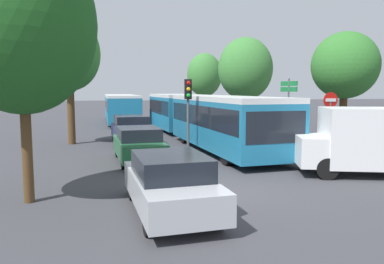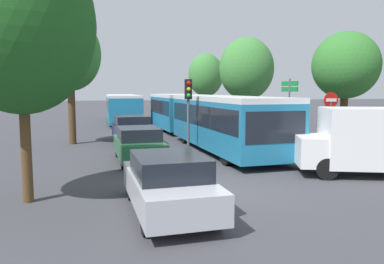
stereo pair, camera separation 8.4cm
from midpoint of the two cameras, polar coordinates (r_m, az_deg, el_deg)
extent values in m
plane|color=#3D3D42|center=(10.98, 4.73, -8.97)|extent=(200.00, 200.00, 0.00)
cube|color=teal|center=(17.86, 5.15, 1.37)|extent=(3.25, 10.02, 2.13)
cube|color=black|center=(17.83, 5.16, 2.60)|extent=(3.24, 9.62, 0.94)
cube|color=silver|center=(17.80, 5.18, 5.12)|extent=(3.25, 10.02, 0.21)
cube|color=teal|center=(26.77, -2.16, 3.05)|extent=(3.06, 6.91, 2.13)
cube|color=black|center=(26.75, -2.17, 3.87)|extent=(3.06, 6.64, 0.94)
cube|color=silver|center=(26.73, -2.17, 5.55)|extent=(3.06, 6.91, 0.21)
cylinder|color=black|center=(23.01, 0.20, 2.51)|extent=(2.02, 1.16, 1.96)
cube|color=black|center=(13.42, 12.78, 0.68)|extent=(2.33, 0.25, 1.14)
cylinder|color=black|center=(15.59, 13.18, -2.58)|extent=(0.37, 1.06, 1.04)
cylinder|color=black|center=(14.64, 5.55, -3.02)|extent=(0.37, 1.06, 1.04)
cylinder|color=black|center=(21.28, 4.82, -0.08)|extent=(0.37, 1.06, 1.04)
cylinder|color=black|center=(20.59, -0.97, -0.27)|extent=(0.37, 1.06, 1.04)
cylinder|color=black|center=(27.12, 0.13, 1.33)|extent=(0.37, 1.06, 1.04)
cylinder|color=black|center=(26.58, -4.49, 1.21)|extent=(0.37, 1.06, 1.04)
cube|color=teal|center=(34.16, -10.54, 3.56)|extent=(2.76, 11.66, 2.02)
cube|color=black|center=(34.15, -10.55, 4.17)|extent=(2.78, 11.08, 0.85)
cube|color=silver|center=(34.13, -10.58, 5.42)|extent=(2.76, 11.66, 0.20)
cylinder|color=black|center=(37.99, -12.47, 2.60)|extent=(0.32, 1.02, 1.01)
cylinder|color=black|center=(38.10, -9.21, 2.68)|extent=(0.32, 1.02, 1.01)
cylinder|color=black|center=(30.69, -12.17, 1.75)|extent=(0.32, 1.02, 1.01)
cylinder|color=black|center=(30.82, -8.14, 1.85)|extent=(0.32, 1.02, 1.01)
cube|color=#B7BABF|center=(9.01, -3.34, -8.59)|extent=(1.93, 4.13, 0.66)
cube|color=black|center=(8.78, -3.23, -5.10)|extent=(1.69, 2.20, 0.50)
cylinder|color=black|center=(10.19, -8.93, -8.44)|extent=(0.25, 0.63, 0.62)
cylinder|color=black|center=(10.46, -0.99, -7.98)|extent=(0.25, 0.63, 0.62)
cylinder|color=black|center=(7.74, -6.54, -13.24)|extent=(0.25, 0.63, 0.62)
cylinder|color=black|center=(8.08, 3.83, -12.35)|extent=(0.25, 0.63, 0.62)
cube|color=#236638|center=(15.44, -7.99, -2.34)|extent=(1.94, 4.14, 0.66)
cube|color=black|center=(15.27, -7.97, -0.24)|extent=(1.70, 2.21, 0.50)
cylinder|color=black|center=(16.68, -11.05, -2.69)|extent=(0.25, 0.63, 0.62)
cylinder|color=black|center=(16.86, -6.15, -2.51)|extent=(0.25, 0.63, 0.62)
cylinder|color=black|center=(14.13, -10.16, -4.30)|extent=(0.25, 0.63, 0.62)
cylinder|color=black|center=(14.34, -4.39, -4.06)|extent=(0.25, 0.63, 0.62)
cube|color=navy|center=(20.76, -9.03, 0.01)|extent=(2.11, 4.51, 0.72)
cube|color=black|center=(20.59, -9.03, 1.73)|extent=(1.85, 2.40, 0.55)
cylinder|color=black|center=(22.11, -11.48, -0.42)|extent=(0.27, 0.68, 0.67)
cylinder|color=black|center=(22.29, -7.45, -0.29)|extent=(0.27, 0.68, 0.67)
cylinder|color=black|center=(19.32, -10.83, -1.37)|extent=(0.27, 0.68, 0.67)
cylinder|color=black|center=(19.51, -6.23, -1.22)|extent=(0.27, 0.68, 0.67)
cube|color=white|center=(13.63, 17.63, -2.62)|extent=(1.46, 2.09, 1.00)
cylinder|color=black|center=(13.00, 20.03, -5.29)|extent=(0.76, 0.46, 0.72)
cylinder|color=black|center=(14.60, 18.45, -3.98)|extent=(0.76, 0.46, 0.72)
cylinder|color=#56595E|center=(17.08, -0.43, 2.34)|extent=(0.12, 0.12, 3.40)
cube|color=black|center=(17.04, -0.43, 6.54)|extent=(0.34, 0.27, 0.90)
sphere|color=red|center=(16.89, -0.37, 7.49)|extent=(0.18, 0.18, 0.18)
sphere|color=#EAAD14|center=(16.89, -0.37, 6.54)|extent=(0.18, 0.18, 0.18)
sphere|color=green|center=(16.89, -0.37, 5.59)|extent=(0.18, 0.18, 0.18)
cylinder|color=#56595E|center=(17.89, 20.39, 0.52)|extent=(0.08, 0.08, 2.40)
cylinder|color=red|center=(17.82, 20.55, 4.58)|extent=(0.70, 0.03, 0.70)
cube|color=white|center=(17.80, 20.58, 4.58)|extent=(0.50, 0.04, 0.14)
cylinder|color=#56595E|center=(23.18, 14.66, 3.44)|extent=(0.10, 0.10, 3.60)
cube|color=#197A38|center=(23.15, 14.77, 7.15)|extent=(0.41, 1.37, 0.28)
cube|color=#197A38|center=(23.15, 14.74, 6.31)|extent=(0.41, 1.37, 0.28)
cylinder|color=#51381E|center=(10.51, -23.75, -2.24)|extent=(0.26, 0.26, 2.85)
ellipsoid|color=#1E561E|center=(10.53, -24.53, 14.77)|extent=(3.70, 3.70, 4.50)
cylinder|color=#51381E|center=(21.19, -17.73, 2.77)|extent=(0.39, 0.39, 3.36)
ellipsoid|color=#33752D|center=(21.24, -18.02, 11.27)|extent=(3.26, 3.26, 3.90)
ellipsoid|color=#286623|center=(21.35, -18.09, 9.66)|extent=(1.96, 1.96, 2.15)
cylinder|color=#51381E|center=(20.08, 22.17, 1.75)|extent=(0.37, 0.37, 2.89)
ellipsoid|color=#33752D|center=(20.06, 22.49, 9.37)|extent=(3.23, 3.23, 3.27)
cylinder|color=#51381E|center=(31.48, 8.27, 3.52)|extent=(0.32, 0.32, 2.74)
ellipsoid|color=#3D7F38|center=(31.49, 8.37, 9.51)|extent=(4.48, 4.48, 5.13)
ellipsoid|color=#1E561E|center=(31.38, 8.46, 8.11)|extent=(2.69, 2.69, 2.82)
cylinder|color=#51381E|center=(42.56, 2.17, 4.35)|extent=(0.32, 0.32, 2.81)
ellipsoid|color=#3D7F38|center=(42.57, 2.19, 8.69)|extent=(3.92, 3.92, 4.85)
ellipsoid|color=#286623|center=(43.00, 1.33, 7.70)|extent=(2.35, 2.35, 2.66)
camera|label=1|loc=(0.04, -89.84, 0.02)|focal=35.00mm
camera|label=2|loc=(0.04, 90.16, -0.02)|focal=35.00mm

